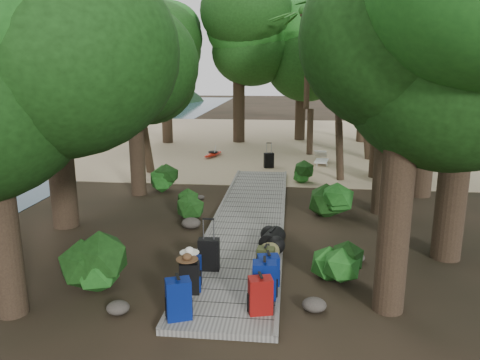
% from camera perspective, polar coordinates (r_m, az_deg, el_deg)
% --- Properties ---
extents(ground, '(120.00, 120.00, 0.00)m').
position_cam_1_polar(ground, '(12.48, 0.71, -6.51)').
color(ground, '#312318').
rests_on(ground, ground).
extents(sand_beach, '(40.00, 22.00, 0.02)m').
position_cam_1_polar(sand_beach, '(28.02, 3.84, 4.82)').
color(sand_beach, tan).
rests_on(sand_beach, ground).
extents(boardwalk, '(2.00, 12.00, 0.12)m').
position_cam_1_polar(boardwalk, '(13.40, 1.12, -4.80)').
color(boardwalk, gray).
rests_on(boardwalk, ground).
extents(backpack_left_a, '(0.50, 0.42, 0.78)m').
position_cam_1_polar(backpack_left_a, '(8.22, -7.51, -13.95)').
color(backpack_left_a, navy).
rests_on(backpack_left_a, boardwalk).
extents(backpack_left_b, '(0.40, 0.30, 0.68)m').
position_cam_1_polar(backpack_left_b, '(9.06, -6.16, -11.55)').
color(backpack_left_b, black).
rests_on(backpack_left_b, boardwalk).
extents(backpack_left_c, '(0.39, 0.30, 0.68)m').
position_cam_1_polar(backpack_left_c, '(9.32, -6.02, -10.78)').
color(backpack_left_c, navy).
rests_on(backpack_left_c, boardwalk).
extents(backpack_right_a, '(0.46, 0.38, 0.72)m').
position_cam_1_polar(backpack_right_a, '(8.34, 2.50, -13.65)').
color(backpack_right_a, '#7E0B04').
rests_on(backpack_right_a, boardwalk).
extents(backpack_right_b, '(0.45, 0.33, 0.78)m').
position_cam_1_polar(backpack_right_b, '(8.81, 2.99, -11.86)').
color(backpack_right_b, navy).
rests_on(backpack_right_b, boardwalk).
extents(backpack_right_c, '(0.46, 0.37, 0.70)m').
position_cam_1_polar(backpack_right_c, '(9.28, 3.47, -10.79)').
color(backpack_right_c, navy).
rests_on(backpack_right_c, boardwalk).
extents(backpack_right_d, '(0.38, 0.30, 0.55)m').
position_cam_1_polar(backpack_right_d, '(9.98, 3.16, -9.43)').
color(backpack_right_d, '#3B401C').
rests_on(backpack_right_d, boardwalk).
extents(duffel_right_khaki, '(0.47, 0.64, 0.40)m').
position_cam_1_polar(duffel_right_khaki, '(10.24, 3.54, -9.26)').
color(duffel_right_khaki, olive).
rests_on(duffel_right_khaki, boardwalk).
extents(duffel_right_black, '(0.62, 0.81, 0.45)m').
position_cam_1_polar(duffel_right_black, '(11.11, 3.96, -7.25)').
color(duffel_right_black, black).
rests_on(duffel_right_black, boardwalk).
extents(suitcase_on_boardwalk, '(0.45, 0.26, 0.68)m').
position_cam_1_polar(suitcase_on_boardwalk, '(9.98, -3.81, -9.03)').
color(suitcase_on_boardwalk, black).
rests_on(suitcase_on_boardwalk, boardwalk).
extents(lone_suitcase_on_sand, '(0.46, 0.35, 0.65)m').
position_cam_1_polar(lone_suitcase_on_sand, '(20.34, 3.53, 2.41)').
color(lone_suitcase_on_sand, black).
rests_on(lone_suitcase_on_sand, sand_beach).
extents(hat_brown, '(0.41, 0.41, 0.12)m').
position_cam_1_polar(hat_brown, '(8.89, -6.47, -9.24)').
color(hat_brown, '#51351E').
rests_on(hat_brown, backpack_left_b).
extents(hat_white, '(0.38, 0.38, 0.13)m').
position_cam_1_polar(hat_white, '(9.18, -6.19, -8.43)').
color(hat_white, silver).
rests_on(hat_white, backpack_left_c).
extents(kayak, '(1.75, 3.47, 0.34)m').
position_cam_1_polar(kayak, '(22.86, -3.30, 3.27)').
color(kayak, red).
rests_on(kayak, sand_beach).
extents(sun_lounger, '(0.82, 1.77, 0.55)m').
position_cam_1_polar(sun_lounger, '(21.30, 9.90, 2.61)').
color(sun_lounger, silver).
rests_on(sun_lounger, sand_beach).
extents(tree_right_a, '(4.74, 4.74, 7.90)m').
position_cam_1_polar(tree_right_a, '(8.18, 19.50, 10.40)').
color(tree_right_a, black).
rests_on(tree_right_a, ground).
extents(tree_right_b, '(5.26, 5.26, 9.40)m').
position_cam_1_polar(tree_right_b, '(11.16, 26.05, 14.36)').
color(tree_right_b, black).
rests_on(tree_right_b, ground).
extents(tree_right_c, '(5.32, 5.32, 9.21)m').
position_cam_1_polar(tree_right_c, '(14.21, 18.14, 14.22)').
color(tree_right_c, black).
rests_on(tree_right_c, ground).
extents(tree_right_d, '(5.77, 5.77, 10.57)m').
position_cam_1_polar(tree_right_d, '(16.66, 22.58, 16.05)').
color(tree_right_d, black).
rests_on(tree_right_d, ground).
extents(tree_right_e, '(4.83, 4.83, 8.69)m').
position_cam_1_polar(tree_right_e, '(18.95, 17.13, 13.19)').
color(tree_right_e, black).
rests_on(tree_right_e, ground).
extents(tree_right_f, '(5.33, 5.33, 9.51)m').
position_cam_1_polar(tree_right_f, '(21.14, 20.79, 14.03)').
color(tree_right_f, black).
rests_on(tree_right_f, ground).
extents(tree_left_b, '(5.53, 5.53, 9.96)m').
position_cam_1_polar(tree_left_b, '(13.25, -22.21, 15.62)').
color(tree_left_b, black).
rests_on(tree_left_b, ground).
extents(tree_left_c, '(4.23, 4.23, 7.36)m').
position_cam_1_polar(tree_left_c, '(16.01, -12.85, 11.09)').
color(tree_left_c, black).
rests_on(tree_left_c, ground).
extents(tree_back_a, '(5.60, 5.60, 9.70)m').
position_cam_1_polar(tree_back_a, '(27.15, -0.15, 14.81)').
color(tree_back_a, black).
rests_on(tree_back_a, ground).
extents(tree_back_b, '(4.88, 4.88, 8.72)m').
position_cam_1_polar(tree_back_b, '(28.24, 7.53, 13.66)').
color(tree_back_b, black).
rests_on(tree_back_b, ground).
extents(tree_back_c, '(5.38, 5.38, 9.69)m').
position_cam_1_polar(tree_back_c, '(28.18, 15.22, 14.30)').
color(tree_back_c, black).
rests_on(tree_back_c, ground).
extents(tree_back_d, '(5.14, 5.14, 8.57)m').
position_cam_1_polar(tree_back_d, '(27.17, -9.11, 13.45)').
color(tree_back_d, black).
rests_on(tree_back_d, ground).
extents(palm_right_a, '(3.95, 3.95, 6.73)m').
position_cam_1_polar(palm_right_a, '(18.38, 12.95, 10.39)').
color(palm_right_a, '#0F3911').
rests_on(palm_right_a, ground).
extents(palm_right_b, '(4.88, 4.88, 9.43)m').
position_cam_1_polar(palm_right_b, '(23.03, 15.97, 14.17)').
color(palm_right_b, '#0F3911').
rests_on(palm_right_b, ground).
extents(palm_right_c, '(4.26, 4.26, 6.78)m').
position_cam_1_polar(palm_right_c, '(23.58, 9.31, 11.27)').
color(palm_right_c, '#0F3911').
rests_on(palm_right_c, ground).
extents(palm_left_a, '(4.72, 4.72, 7.51)m').
position_cam_1_polar(palm_left_a, '(19.43, -12.14, 11.75)').
color(palm_left_a, '#0F3911').
rests_on(palm_left_a, ground).
extents(rock_left_a, '(0.42, 0.38, 0.23)m').
position_cam_1_polar(rock_left_a, '(8.92, -14.65, -14.83)').
color(rock_left_a, '#4C473F').
rests_on(rock_left_a, ground).
extents(rock_left_b, '(0.37, 0.34, 0.21)m').
position_cam_1_polar(rock_left_b, '(11.20, -15.64, -8.91)').
color(rock_left_b, '#4C473F').
rests_on(rock_left_b, ground).
extents(rock_left_c, '(0.53, 0.47, 0.29)m').
position_cam_1_polar(rock_left_c, '(12.89, -5.99, -5.24)').
color(rock_left_c, '#4C473F').
rests_on(rock_left_c, ground).
extents(rock_left_d, '(0.26, 0.24, 0.14)m').
position_cam_1_polar(rock_left_d, '(15.62, -4.84, -2.10)').
color(rock_left_d, '#4C473F').
rests_on(rock_left_d, ground).
extents(rock_right_a, '(0.44, 0.40, 0.24)m').
position_cam_1_polar(rock_right_a, '(8.83, 9.04, -14.79)').
color(rock_right_a, '#4C473F').
rests_on(rock_right_a, ground).
extents(rock_right_b, '(0.46, 0.41, 0.25)m').
position_cam_1_polar(rock_right_b, '(10.99, 13.78, -9.11)').
color(rock_right_b, '#4C473F').
rests_on(rock_right_b, ground).
extents(rock_right_c, '(0.36, 0.33, 0.20)m').
position_cam_1_polar(rock_right_c, '(14.15, 9.85, -3.84)').
color(rock_right_c, '#4C473F').
rests_on(rock_right_c, ground).
extents(rock_right_d, '(0.51, 0.46, 0.28)m').
position_cam_1_polar(rock_right_d, '(16.58, 11.26, -1.15)').
color(rock_right_d, '#4C473F').
rests_on(rock_right_d, ground).
extents(shrub_left_a, '(1.17, 1.17, 1.06)m').
position_cam_1_polar(shrub_left_a, '(9.83, -17.48, -9.59)').
color(shrub_left_a, '#1B5419').
rests_on(shrub_left_a, ground).
extents(shrub_left_b, '(0.96, 0.96, 0.87)m').
position_cam_1_polar(shrub_left_b, '(13.70, -6.62, -2.85)').
color(shrub_left_b, '#1B5419').
rests_on(shrub_left_b, ground).
extents(shrub_left_c, '(1.03, 1.03, 0.93)m').
position_cam_1_polar(shrub_left_c, '(16.70, -8.91, 0.20)').
color(shrub_left_c, '#1B5419').
rests_on(shrub_left_c, ground).
extents(shrub_right_a, '(0.93, 0.93, 0.84)m').
position_cam_1_polar(shrub_right_a, '(9.81, 11.80, -9.98)').
color(shrub_right_a, '#1B5419').
rests_on(shrub_right_a, ground).
extents(shrub_right_b, '(1.27, 1.27, 1.15)m').
position_cam_1_polar(shrub_right_b, '(13.86, 11.27, -2.23)').
color(shrub_right_b, '#1B5419').
rests_on(shrub_right_b, ground).
extents(shrub_right_c, '(0.84, 0.84, 0.76)m').
position_cam_1_polar(shrub_right_c, '(17.71, 7.71, 0.73)').
color(shrub_right_c, '#1B5419').
rests_on(shrub_right_c, ground).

